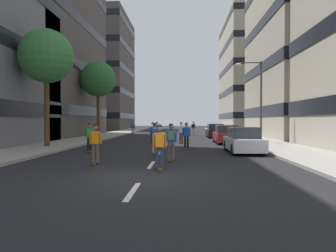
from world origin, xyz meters
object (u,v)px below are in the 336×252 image
(street_tree_mid, at_px, (46,57))
(skater_9, at_px, (155,137))
(parked_car_far, at_px, (215,131))
(skater_7, at_px, (90,136))
(parked_car_near, at_px, (226,135))
(skater_4, at_px, (181,132))
(skater_2, at_px, (160,145))
(skater_8, at_px, (152,131))
(skater_10, at_px, (193,127))
(street_tree_near, at_px, (98,79))
(skater_6, at_px, (133,127))
(skater_3, at_px, (171,139))
(skater_0, at_px, (95,142))
(streetlamp_right, at_px, (256,93))
(parked_car_mid, at_px, (243,141))
(skater_1, at_px, (186,134))
(skater_5, at_px, (157,129))

(street_tree_mid, xyz_separation_m, skater_9, (7.77, -3.39, -5.30))
(parked_car_far, bearing_deg, skater_7, -120.09)
(parked_car_near, bearing_deg, skater_4, -176.34)
(street_tree_mid, height_order, skater_2, street_tree_mid)
(skater_4, xyz_separation_m, skater_8, (-2.39, 0.00, 0.03))
(parked_car_far, distance_m, skater_10, 6.02)
(street_tree_near, relative_size, skater_4, 4.66)
(skater_6, bearing_deg, skater_10, -0.74)
(parked_car_near, xyz_separation_m, skater_3, (-4.13, -11.20, 0.32))
(skater_8, bearing_deg, skater_2, -83.24)
(parked_car_far, distance_m, street_tree_near, 14.16)
(street_tree_mid, relative_size, skater_0, 4.52)
(skater_7, distance_m, skater_10, 22.58)
(skater_9, height_order, skater_10, same)
(skater_2, distance_m, skater_4, 13.74)
(skater_2, bearing_deg, streetlamp_right, 62.96)
(streetlamp_right, distance_m, skater_9, 11.20)
(skater_8, distance_m, skater_9, 8.14)
(skater_8, distance_m, skater_10, 14.86)
(parked_car_mid, distance_m, skater_1, 3.97)
(parked_car_far, bearing_deg, parked_car_near, -90.00)
(skater_2, bearing_deg, skater_1, 82.60)
(streetlamp_right, bearing_deg, skater_4, 176.38)
(skater_5, bearing_deg, skater_4, -67.06)
(skater_1, bearing_deg, skater_5, 104.80)
(parked_car_near, xyz_separation_m, streetlamp_right, (2.33, -0.62, 3.44))
(street_tree_near, height_order, streetlamp_right, street_tree_near)
(parked_car_mid, bearing_deg, parked_car_near, 90.00)
(parked_car_mid, height_order, skater_5, skater_5)
(parked_car_near, xyz_separation_m, skater_8, (-6.10, -0.23, 0.32))
(streetlamp_right, bearing_deg, parked_car_near, 165.14)
(street_tree_near, height_order, street_tree_mid, street_tree_near)
(parked_car_mid, relative_size, street_tree_mid, 0.55)
(skater_3, bearing_deg, skater_6, 103.16)
(parked_car_mid, xyz_separation_m, parked_car_far, (0.00, 15.87, 0.00))
(parked_car_mid, bearing_deg, skater_2, -124.09)
(skater_1, height_order, skater_8, same)
(street_tree_near, xyz_separation_m, skater_7, (3.73, -15.47, -5.45))
(parked_car_mid, relative_size, skater_6, 2.47)
(street_tree_mid, distance_m, skater_1, 10.97)
(parked_car_near, height_order, skater_7, skater_7)
(street_tree_mid, distance_m, skater_4, 11.63)
(skater_1, bearing_deg, parked_car_far, 76.36)
(skater_4, height_order, skater_5, same)
(parked_car_far, height_order, skater_10, skater_10)
(skater_7, relative_size, skater_8, 1.00)
(skater_3, height_order, skater_4, same)
(street_tree_near, bearing_deg, parked_car_near, -32.07)
(parked_car_mid, bearing_deg, skater_3, -137.04)
(parked_car_mid, distance_m, skater_3, 5.66)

